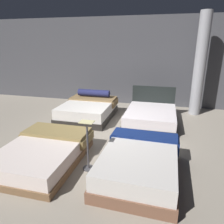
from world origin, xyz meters
name	(u,v)px	position (x,y,z in m)	size (l,w,h in m)	color
ground_plane	(109,136)	(0.00, 0.00, -0.01)	(18.00, 18.00, 0.02)	gray
showroom_back_wall	(131,62)	(0.00, 3.48, 1.75)	(18.00, 0.06, 3.50)	#47474C
bed_0	(44,152)	(-1.05, -1.63, 0.22)	(1.64, 2.15, 0.49)	brown
bed_1	(139,164)	(1.04, -1.64, 0.26)	(1.52, 2.04, 0.57)	brown
bed_2	(88,109)	(-1.12, 1.34, 0.29)	(1.72, 2.08, 0.86)	black
bed_3	(151,116)	(1.04, 1.30, 0.23)	(1.60, 1.99, 1.04)	black
price_sign	(88,151)	(0.00, -1.66, 0.41)	(0.28, 0.24, 1.05)	#3F3F44
support_pillar	(200,66)	(2.53, 2.68, 1.75)	(0.39, 0.39, 3.50)	#99999E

